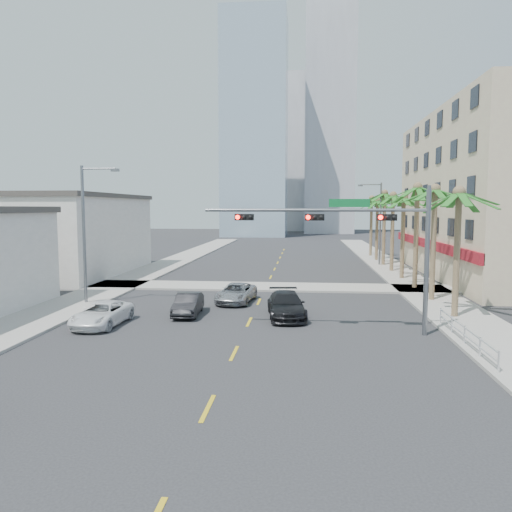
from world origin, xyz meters
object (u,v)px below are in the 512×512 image
Objects in this scene: car_lane_center at (236,293)px; traffic_signal_mast at (361,233)px; car_lane_left at (188,304)px; car_parked_far at (102,314)px; car_lane_right at (286,305)px.

traffic_signal_mast is at bearing -40.39° from car_lane_center.
car_lane_left is at bearing -112.64° from car_lane_center.
car_lane_center reaches higher than car_parked_far.
car_lane_left is (-9.58, 3.53, -4.42)m from traffic_signal_mast.
car_parked_far is at bearing -124.94° from car_lane_center.
car_lane_center is (2.29, 4.17, -0.01)m from car_lane_left.
car_parked_far is at bearing -170.19° from car_lane_right.
car_lane_left is 5.79m from car_lane_right.
car_lane_left is 0.78× the size of car_lane_right.
traffic_signal_mast reaches higher than car_lane_right.
car_parked_far is 1.17× the size of car_lane_left.
car_lane_left is at bearing 39.91° from car_parked_far.
traffic_signal_mast is 2.44× the size of car_parked_far.
car_lane_right is (9.80, 2.94, 0.09)m from car_parked_far.
car_lane_center is at bearing 133.44° from traffic_signal_mast.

